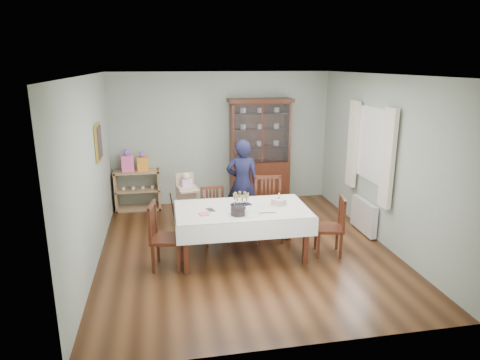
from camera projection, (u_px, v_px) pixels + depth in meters
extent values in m
plane|color=#593319|center=(245.00, 248.00, 6.83)|extent=(5.00, 5.00, 0.00)
plane|color=#9EAA99|center=(222.00, 139.00, 8.85)|extent=(4.50, 0.00, 4.50)
plane|color=#9EAA99|center=(91.00, 173.00, 6.08)|extent=(0.00, 5.00, 5.00)
plane|color=#9EAA99|center=(382.00, 160.00, 6.87)|extent=(0.00, 5.00, 5.00)
plane|color=white|center=(246.00, 75.00, 6.12)|extent=(5.00, 5.00, 0.00)
cube|color=#471C11|center=(242.00, 211.00, 6.42)|extent=(1.91, 1.07, 0.06)
cube|color=silver|center=(242.00, 209.00, 6.41)|extent=(2.01, 1.17, 0.01)
cube|color=#471C11|center=(259.00, 182.00, 8.99)|extent=(1.20, 0.45, 0.90)
cube|color=white|center=(262.00, 134.00, 8.53)|extent=(1.12, 0.01, 1.16)
cube|color=#471C11|center=(260.00, 100.00, 8.54)|extent=(1.30, 0.48, 0.07)
cube|color=tan|center=(139.00, 208.00, 8.68)|extent=(0.90, 0.38, 0.04)
cube|color=tan|center=(138.00, 190.00, 8.58)|extent=(0.90, 0.38, 0.03)
cube|color=tan|center=(137.00, 172.00, 8.48)|extent=(0.90, 0.38, 0.04)
cube|color=tan|center=(116.00, 191.00, 8.51)|extent=(0.04, 0.38, 0.80)
cube|color=tan|center=(159.00, 189.00, 8.65)|extent=(0.04, 0.38, 0.80)
cube|color=gold|center=(98.00, 142.00, 6.76)|extent=(0.04, 0.48, 0.58)
cube|color=white|center=(373.00, 145.00, 7.10)|extent=(0.04, 1.02, 1.22)
cube|color=silver|center=(388.00, 159.00, 6.53)|extent=(0.07, 0.30, 1.55)
cube|color=silver|center=(353.00, 144.00, 7.70)|extent=(0.07, 0.30, 1.55)
cube|color=white|center=(364.00, 216.00, 7.42)|extent=(0.10, 0.80, 0.55)
cube|color=#471C11|center=(215.00, 218.00, 6.97)|extent=(0.44, 0.44, 0.05)
cube|color=#471C11|center=(212.00, 200.00, 7.08)|extent=(0.39, 0.07, 0.48)
cube|color=#471C11|center=(269.00, 212.00, 7.06)|extent=(0.52, 0.52, 0.05)
cube|color=#471C11|center=(268.00, 192.00, 7.19)|extent=(0.45, 0.09, 0.55)
cube|color=#471C11|center=(167.00, 239.00, 6.08)|extent=(0.51, 0.51, 0.05)
cube|color=#471C11|center=(152.00, 221.00, 6.02)|extent=(0.12, 0.42, 0.51)
cube|color=#471C11|center=(329.00, 228.00, 6.55)|extent=(0.49, 0.49, 0.05)
cube|color=#471C11|center=(342.00, 213.00, 6.47)|extent=(0.12, 0.39, 0.49)
imported|color=black|center=(242.00, 183.00, 7.60)|extent=(0.65, 0.50, 1.59)
cube|color=tan|center=(187.00, 192.00, 7.61)|extent=(0.38, 0.35, 0.23)
cube|color=tan|center=(186.00, 182.00, 7.56)|extent=(0.33, 0.13, 0.27)
cube|color=tan|center=(187.00, 188.00, 7.59)|extent=(0.37, 0.23, 0.03)
cube|color=silver|center=(186.00, 184.00, 7.57)|extent=(0.20, 0.17, 0.17)
sphere|color=beige|center=(186.00, 177.00, 7.53)|extent=(0.14, 0.14, 0.14)
cylinder|color=silver|center=(241.00, 206.00, 6.51)|extent=(0.33, 0.33, 0.01)
torus|color=silver|center=(241.00, 205.00, 6.51)|extent=(0.33, 0.33, 0.01)
cylinder|color=white|center=(279.00, 204.00, 6.56)|extent=(0.28, 0.28, 0.02)
cylinder|color=brown|center=(279.00, 201.00, 6.55)|extent=(0.24, 0.24, 0.09)
cylinder|color=silver|center=(279.00, 199.00, 6.54)|extent=(0.24, 0.24, 0.01)
cylinder|color=#F24C4C|center=(279.00, 196.00, 6.52)|extent=(0.01, 0.01, 0.07)
sphere|color=yellow|center=(279.00, 194.00, 6.51)|extent=(0.02, 0.02, 0.02)
cylinder|color=black|center=(238.00, 211.00, 6.13)|extent=(0.27, 0.27, 0.11)
cylinder|color=white|center=(251.00, 211.00, 6.13)|extent=(0.31, 0.31, 0.10)
cube|color=#FF5DA2|center=(204.00, 214.00, 6.13)|extent=(0.16, 0.16, 0.02)
cube|color=silver|center=(266.00, 213.00, 6.19)|extent=(0.31, 0.05, 0.01)
cube|color=#FF5DA2|center=(127.00, 163.00, 8.38)|extent=(0.25, 0.18, 0.32)
sphere|color=#E533B2|center=(127.00, 153.00, 8.33)|extent=(0.13, 0.13, 0.13)
cube|color=orange|center=(143.00, 164.00, 8.44)|extent=(0.21, 0.15, 0.27)
sphere|color=#E533B2|center=(142.00, 154.00, 8.39)|extent=(0.13, 0.13, 0.13)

